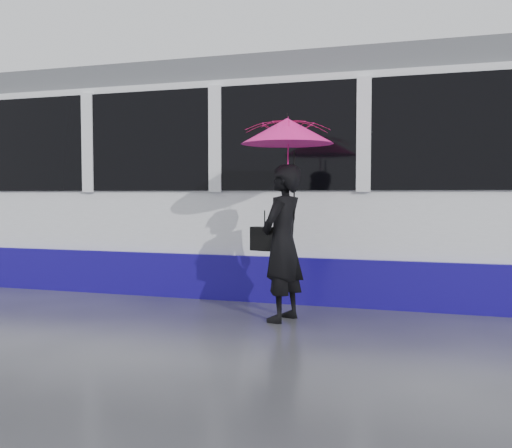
% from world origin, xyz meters
% --- Properties ---
extents(ground, '(90.00, 90.00, 0.00)m').
position_xyz_m(ground, '(0.00, 0.00, 0.00)').
color(ground, '#2A2A2F').
rests_on(ground, ground).
extents(rails, '(34.00, 1.51, 0.02)m').
position_xyz_m(rails, '(0.00, 2.50, 0.01)').
color(rails, '#3F3D38').
rests_on(rails, ground).
extents(tram, '(26.00, 2.56, 3.35)m').
position_xyz_m(tram, '(-1.20, 2.50, 1.64)').
color(tram, white).
rests_on(tram, ground).
extents(woman, '(0.57, 0.74, 1.79)m').
position_xyz_m(woman, '(1.51, 0.27, 0.89)').
color(woman, black).
rests_on(woman, ground).
extents(umbrella, '(1.27, 1.27, 1.21)m').
position_xyz_m(umbrella, '(1.56, 0.27, 1.96)').
color(umbrella, '#FD1576').
rests_on(umbrella, ground).
extents(handbag, '(0.34, 0.21, 0.46)m').
position_xyz_m(handbag, '(1.29, 0.29, 0.94)').
color(handbag, black).
rests_on(handbag, ground).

